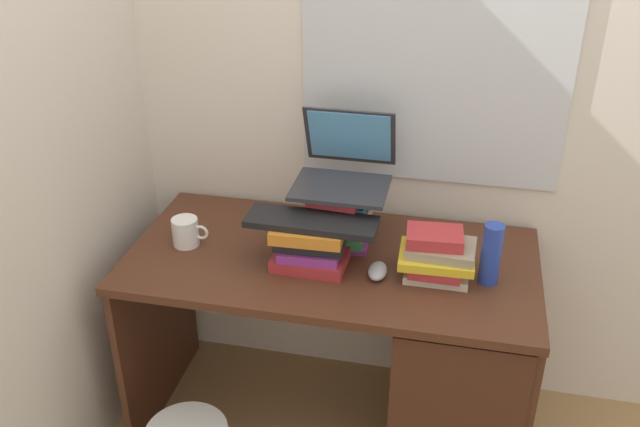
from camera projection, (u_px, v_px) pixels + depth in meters
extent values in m
plane|color=#9E7A4C|center=(330.00, 422.00, 2.68)|extent=(6.00, 6.00, 0.00)
cube|color=silver|center=(355.00, 63.00, 2.40)|extent=(6.00, 0.05, 2.60)
cube|color=silver|center=(434.00, 71.00, 2.32)|extent=(0.90, 0.01, 0.80)
cube|color=beige|center=(81.00, 81.00, 2.22)|extent=(0.05, 6.00, 2.60)
cube|color=#4C2819|center=(332.00, 260.00, 2.33)|extent=(1.36, 0.68, 0.03)
cube|color=#4C2819|center=(158.00, 324.00, 2.64)|extent=(0.02, 0.63, 0.72)
cube|color=#4C2819|center=(522.00, 375.00, 2.38)|extent=(0.02, 0.63, 0.72)
cube|color=#442416|center=(457.00, 373.00, 2.40)|extent=(0.41, 0.58, 0.68)
cube|color=#8C338C|center=(341.00, 241.00, 2.40)|extent=(0.20, 0.16, 0.02)
cube|color=#338C4C|center=(340.00, 233.00, 2.39)|extent=(0.18, 0.19, 0.04)
cube|color=gray|center=(342.00, 226.00, 2.36)|extent=(0.18, 0.14, 0.02)
cube|color=#8C338C|center=(338.00, 218.00, 2.36)|extent=(0.17, 0.13, 0.03)
cube|color=gray|center=(339.00, 210.00, 2.34)|extent=(0.22, 0.16, 0.04)
cube|color=#2672B2|center=(342.00, 203.00, 2.31)|extent=(0.17, 0.14, 0.03)
cube|color=#B22D33|center=(338.00, 195.00, 2.30)|extent=(0.18, 0.18, 0.03)
cube|color=#B22D33|center=(311.00, 258.00, 2.28)|extent=(0.24, 0.19, 0.04)
cube|color=#8C338C|center=(311.00, 249.00, 2.26)|extent=(0.20, 0.18, 0.03)
cube|color=black|center=(311.00, 239.00, 2.25)|extent=(0.23, 0.15, 0.04)
cube|color=orange|center=(309.00, 230.00, 2.22)|extent=(0.23, 0.18, 0.04)
cube|color=beige|center=(437.00, 272.00, 2.22)|extent=(0.20, 0.15, 0.03)
cube|color=#B22D33|center=(436.00, 265.00, 2.20)|extent=(0.16, 0.17, 0.03)
cube|color=yellow|center=(436.00, 257.00, 2.19)|extent=(0.24, 0.19, 0.03)
cube|color=gray|center=(441.00, 248.00, 2.18)|extent=(0.22, 0.16, 0.03)
cube|color=#B22D33|center=(435.00, 237.00, 2.17)|extent=(0.18, 0.14, 0.04)
cube|color=#2D2D33|center=(340.00, 188.00, 2.29)|extent=(0.31, 0.24, 0.01)
cube|color=#2D2D33|center=(350.00, 136.00, 2.38)|extent=(0.31, 0.10, 0.22)
cube|color=#59A5E5|center=(350.00, 136.00, 2.38)|extent=(0.28, 0.08, 0.19)
cube|color=black|center=(312.00, 222.00, 2.20)|extent=(0.42, 0.15, 0.02)
ellipsoid|color=#A5A8AD|center=(378.00, 271.00, 2.22)|extent=(0.06, 0.10, 0.04)
cylinder|color=white|center=(185.00, 232.00, 2.37)|extent=(0.09, 0.09, 0.10)
torus|color=white|center=(201.00, 232.00, 2.36)|extent=(0.05, 0.01, 0.05)
cylinder|color=#263FA5|center=(491.00, 254.00, 2.15)|extent=(0.06, 0.06, 0.20)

